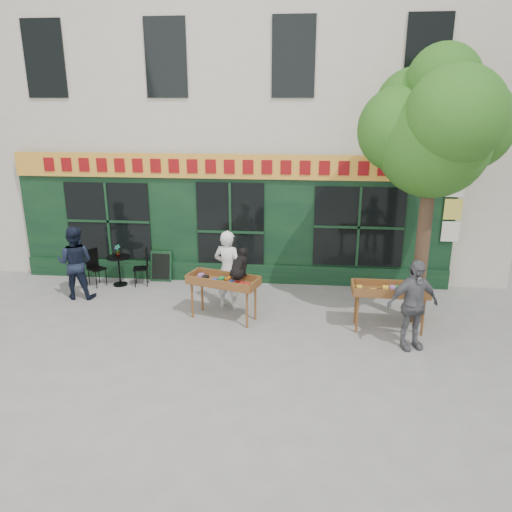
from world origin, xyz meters
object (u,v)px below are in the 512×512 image
object	(u,v)px
book_cart_right	(390,292)
man_right	(413,305)
dog	(239,264)
book_cart_center	(223,283)
man_left	(75,263)
woman	(228,270)
bistro_table	(119,265)

from	to	relation	value
book_cart_right	man_right	bearing A→B (deg)	-67.36
dog	man_right	bearing A→B (deg)	2.76
man_right	book_cart_center	bearing A→B (deg)	146.94
book_cart_center	book_cart_right	world-z (taller)	same
dog	book_cart_right	distance (m)	3.15
dog	man_left	world-z (taller)	man_left
book_cart_center	man_right	world-z (taller)	man_right
man_right	man_left	distance (m)	7.66
woman	man_right	size ratio (longest dim) A/B	1.03
dog	book_cart_right	world-z (taller)	dog
woman	man_left	world-z (taller)	woman
woman	book_cart_right	xyz separation A→B (m)	(3.46, -0.83, -0.08)
man_right	man_left	world-z (taller)	man_right
dog	bistro_table	world-z (taller)	dog
book_cart_center	man_left	world-z (taller)	man_left
man_right	man_left	xyz separation A→B (m)	(-7.45, 1.80, -0.00)
book_cart_center	bistro_table	size ratio (longest dim) A/B	2.13
bistro_table	man_left	bearing A→B (deg)	-127.87
book_cart_right	man_left	world-z (taller)	man_left
book_cart_right	man_left	size ratio (longest dim) A/B	0.86
woman	man_left	xyz separation A→B (m)	(-3.69, 0.22, -0.03)
book_cart_center	dog	bearing A→B (deg)	9.10
man_right	woman	bearing A→B (deg)	138.04
man_right	bistro_table	world-z (taller)	man_right
man_left	bistro_table	bearing A→B (deg)	-131.42
book_cart_center	woman	xyz separation A→B (m)	(-0.00, 0.65, 0.08)
book_cart_right	woman	bearing A→B (deg)	167.35
woman	book_cart_right	bearing A→B (deg)	-176.26
book_cart_center	book_cart_right	distance (m)	3.46
book_cart_center	man_right	distance (m)	3.87
book_cart_center	man_left	distance (m)	3.79
woman	man_left	bearing A→B (deg)	13.80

